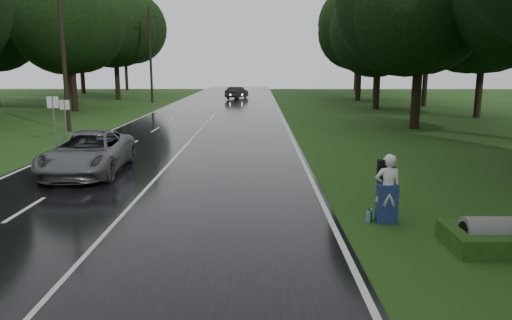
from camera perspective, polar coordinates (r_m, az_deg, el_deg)
The scene contains 17 objects.
ground at distance 12.73m, azimuth -17.45°, elevation -8.46°, with size 160.00×160.00×0.00m, color #224614.
road at distance 31.91m, azimuth -6.66°, elevation 3.58°, with size 12.00×140.00×0.04m, color black.
lane_center at distance 31.90m, azimuth -6.66°, elevation 3.62°, with size 0.12×140.00×0.01m, color silver.
grey_car at distance 19.77m, azimuth -19.43°, elevation 0.84°, with size 2.67×5.80×1.61m, color #56595C.
far_car at distance 63.53m, azimuth -2.30°, elevation 8.05°, with size 1.59×4.55×1.50m, color black.
hitchhiker at distance 13.28m, azimuth 15.42°, elevation -3.58°, with size 0.70×0.63×1.89m.
suitcase at distance 13.49m, azimuth 13.34°, elevation -6.48°, with size 0.12×0.41×0.29m, color teal.
culvert at distance 12.59m, azimuth 26.58°, elevation -9.37°, with size 0.75×0.75×1.51m, color slate.
utility_pole_mid at distance 33.48m, azimuth -21.40°, elevation 3.21°, with size 1.80×0.28×9.72m, color black, non-canonical shape.
utility_pole_far at distance 57.33m, azimuth -12.27°, elevation 6.69°, with size 1.80×0.28×10.76m, color black, non-canonical shape.
road_sign_a at distance 28.23m, azimuth -22.77°, elevation 1.77°, with size 0.62×0.10×2.58m, color white, non-canonical shape.
road_sign_b at distance 29.63m, azimuth -21.62°, elevation 2.26°, with size 0.55×0.10×2.29m, color white, non-canonical shape.
tree_left_e at distance 48.63m, azimuth -20.77°, elevation 5.48°, with size 8.77×8.77×13.71m, color black, non-canonical shape.
tree_left_f at distance 63.97m, azimuth -16.11°, elevation 6.94°, with size 10.01×10.01×15.63m, color black, non-canonical shape.
tree_right_d at distance 34.21m, azimuth 18.35°, elevation 3.56°, with size 8.99×8.99×14.05m, color black, non-canonical shape.
tree_right_e at distance 49.12m, azimuth 14.10°, elevation 5.91°, with size 8.12×8.12×12.68m, color black, non-canonical shape.
tree_right_f at distance 61.19m, azimuth 12.04°, elevation 6.96°, with size 9.35×9.35×14.61m, color black, non-canonical shape.
Camera 1 is at (3.82, -11.41, 4.15)m, focal length 33.50 mm.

